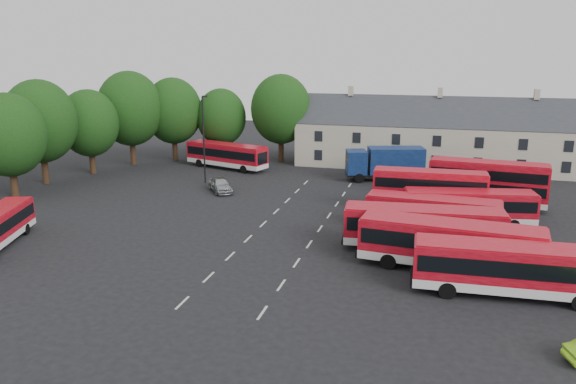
% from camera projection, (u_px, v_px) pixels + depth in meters
% --- Properties ---
extents(ground, '(140.00, 140.00, 0.00)m').
position_uv_depth(ground, '(256.00, 231.00, 46.46)').
color(ground, black).
rests_on(ground, ground).
extents(lane_markings, '(5.15, 33.80, 0.01)m').
position_uv_depth(lane_markings, '(291.00, 226.00, 47.70)').
color(lane_markings, beige).
rests_on(lane_markings, ground).
extents(treeline, '(29.92, 32.59, 12.01)m').
position_uv_depth(treeline, '(143.00, 116.00, 68.14)').
color(treeline, black).
rests_on(treeline, ground).
extents(terrace_houses, '(35.70, 7.13, 10.06)m').
position_uv_depth(terrace_houses, '(437.00, 138.00, 70.04)').
color(terrace_houses, beige).
rests_on(terrace_houses, ground).
extents(bus_row_a, '(11.67, 3.10, 3.27)m').
position_uv_depth(bus_row_a, '(512.00, 266.00, 33.78)').
color(bus_row_a, silver).
rests_on(bus_row_a, ground).
extents(bus_row_b, '(12.30, 4.03, 3.41)m').
position_uv_depth(bus_row_b, '(450.00, 242.00, 37.75)').
color(bus_row_b, silver).
rests_on(bus_row_b, ground).
extents(bus_row_c, '(11.84, 3.71, 3.29)m').
position_uv_depth(bus_row_c, '(424.00, 225.00, 41.58)').
color(bus_row_c, silver).
rests_on(bus_row_c, ground).
extents(bus_row_d, '(10.82, 3.34, 3.01)m').
position_uv_depth(bus_row_d, '(433.00, 212.00, 45.60)').
color(bus_row_d, silver).
rests_on(bus_row_d, ground).
extents(bus_row_e, '(11.06, 4.24, 3.05)m').
position_uv_depth(bus_row_e, '(469.00, 205.00, 47.51)').
color(bus_row_e, silver).
rests_on(bus_row_e, ground).
extents(bus_dd_south, '(10.02, 2.56, 4.09)m').
position_uv_depth(bus_dd_south, '(429.00, 190.00, 50.60)').
color(bus_dd_south, silver).
rests_on(bus_dd_south, ground).
extents(bus_dd_north, '(10.92, 3.72, 4.39)m').
position_uv_depth(bus_dd_north, '(487.00, 181.00, 53.12)').
color(bus_dd_north, silver).
rests_on(bus_dd_north, ground).
extents(bus_north, '(11.32, 5.80, 3.13)m').
position_uv_depth(bus_north, '(227.00, 154.00, 70.27)').
color(bus_north, silver).
rests_on(bus_north, ground).
extents(box_truck, '(9.10, 5.06, 3.80)m').
position_uv_depth(box_truck, '(386.00, 162.00, 63.84)').
color(box_truck, black).
rests_on(box_truck, ground).
extents(silver_car, '(4.13, 4.66, 1.53)m').
position_uv_depth(silver_car, '(220.00, 185.00, 59.02)').
color(silver_car, '#AEB0B6').
rests_on(silver_car, ground).
extents(lamppost, '(0.67, 0.42, 9.72)m').
position_uv_depth(lamppost, '(204.00, 137.00, 62.00)').
color(lamppost, black).
rests_on(lamppost, ground).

